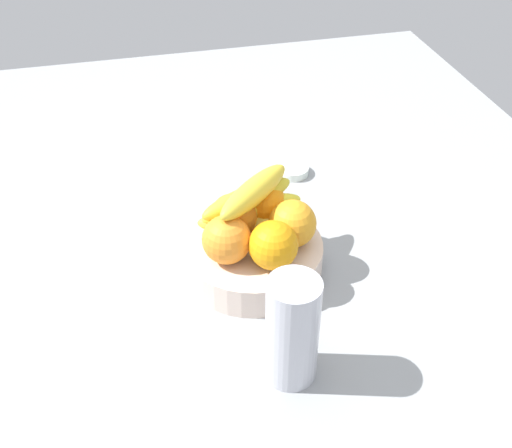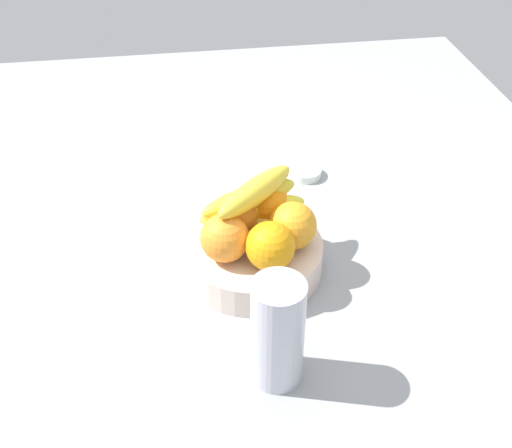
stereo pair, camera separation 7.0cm
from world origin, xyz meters
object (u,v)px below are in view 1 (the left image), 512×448
Objects in this scene: orange_center at (263,204)px; banana_bunch at (250,206)px; fruit_bowl at (256,256)px; thermos_tumbler at (292,331)px; orange_back_right at (227,240)px; orange_front_left at (273,245)px; jar_lid at (293,170)px; orange_back_left at (234,217)px; orange_front_right at (292,224)px.

banana_bunch is (-1.90, 2.70, 1.47)cm from orange_center.
orange_center is 0.41× the size of banana_bunch.
fruit_bowl is 22.75cm from thermos_tumbler.
fruit_bowl is at bearing -64.65° from orange_back_right.
orange_center is 3.62cm from banana_bunch.
orange_front_left is 1.19× the size of jar_lid.
banana_bunch is at bearing 4.62° from fruit_bowl.
orange_front_left is at bearing 158.20° from jar_lid.
fruit_bowl is 3.52× the size of jar_lid.
orange_back_right is at bearing 146.04° from jar_lid.
orange_front_right is at bearing -114.42° from orange_back_left.
orange_back_left is 29.73cm from jar_lid.
thermos_tumbler is (-16.57, 1.84, -0.76)cm from orange_front_left.
orange_center is 10.68cm from orange_back_right.
orange_center is at bearing -54.90° from banana_bunch.
orange_front_right is 6.82cm from orange_center.
orange_back_right is at bearing 65.63° from orange_front_left.
jar_lid is (25.86, -13.87, -1.87)cm from fruit_bowl.
banana_bunch is (3.07, 0.25, 7.97)cm from fruit_bowl.
orange_front_left is at bearing -152.32° from orange_back_left.
orange_front_right is at bearing -125.03° from banana_bunch.
fruit_bowl is 2.95× the size of orange_center.
thermos_tumbler is at bearing 163.69° from orange_front_right.
orange_back_left is (3.92, 8.64, 0.00)cm from orange_front_right.
banana_bunch is at bearing -0.55° from thermos_tumbler.
orange_front_right is 1.00× the size of orange_back_left.
orange_front_right is 10.94cm from orange_back_right.
orange_back_right is (-1.40, 10.85, 0.00)cm from orange_front_right.
banana_bunch is at bearing -41.86° from orange_back_right.
fruit_bowl is at bearing -175.38° from banana_bunch.
banana_bunch reaches higher than fruit_bowl.
thermos_tumbler is (-20.95, 6.13, -0.76)cm from orange_front_right.
fruit_bowl reaches higher than jar_lid.
banana_bunch is at bearing 125.10° from orange_center.
orange_center is 5.85cm from orange_back_left.
banana_bunch reaches higher than orange_front_left.
fruit_bowl is 29.41cm from jar_lid.
banana_bunch reaches higher than orange_back_left.
jar_lid is (20.89, -11.42, -8.38)cm from orange_center.
jar_lid is (28.33, -19.08, -8.38)cm from orange_back_right.
orange_back_right is 7.57cm from banana_bunch.
orange_center is at bearing -26.32° from fruit_bowl.
fruit_bowl is 8.55cm from banana_bunch.
orange_front_left and orange_back_left have the same top height.
banana_bunch is (0.20, -2.75, 1.47)cm from orange_back_left.
thermos_tumbler is (-24.87, -2.51, -0.76)cm from orange_back_left.
orange_back_left is at bearing 143.73° from jar_lid.
fruit_bowl is 8.69cm from orange_back_right.
fruit_bowl is at bearing 153.68° from orange_center.
orange_center is (10.41, -1.10, 0.00)cm from orange_front_left.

